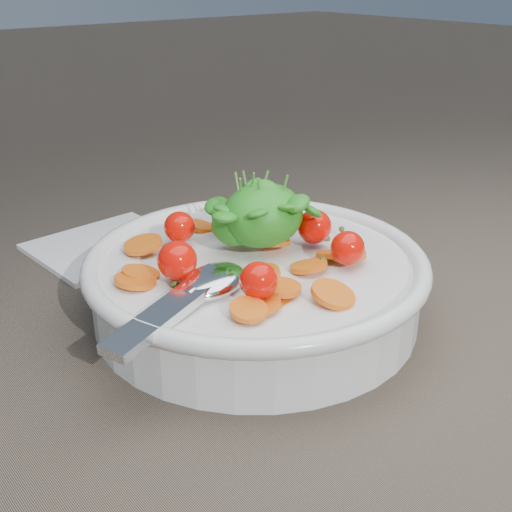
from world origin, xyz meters
TOP-DOWN VIEW (x-y plane):
  - ground at (0.00, 0.00)m, footprint 6.00×6.00m
  - bowl at (0.02, -0.01)m, footprint 0.33×0.31m
  - napkin at (-0.02, 0.22)m, footprint 0.16×0.15m

SIDE VIEW (x-z plane):
  - ground at x=0.00m, z-range 0.00..0.00m
  - napkin at x=-0.02m, z-range 0.00..0.01m
  - bowl at x=0.02m, z-range -0.03..0.10m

